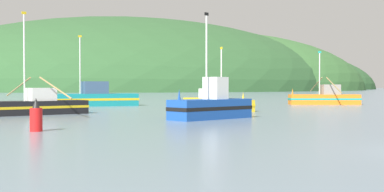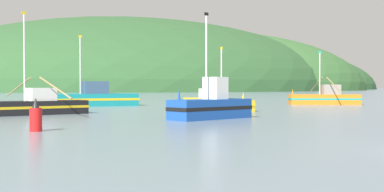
# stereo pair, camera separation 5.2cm
# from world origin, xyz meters

# --- Properties ---
(hill_far_right) EXTENTS (179.95, 143.96, 58.88)m
(hill_far_right) POSITION_xyz_m (16.03, 209.16, 0.00)
(hill_far_right) COLOR #2D562D
(hill_far_right) RESTS_ON ground
(hill_mid_left) EXTENTS (120.83, 96.66, 40.82)m
(hill_mid_left) POSITION_xyz_m (90.00, 243.32, 0.00)
(hill_mid_left) COLOR #2D562D
(hill_mid_left) RESTS_ON ground
(hill_mid_right) EXTENTS (136.76, 109.40, 49.69)m
(hill_mid_right) POSITION_xyz_m (52.80, 208.02, 0.00)
(hill_mid_right) COLOR #386633
(hill_mid_right) RESTS_ON ground
(fishing_boat_yellow) EXTENTS (3.84, 10.77, 5.69)m
(fishing_boat_yellow) POSITION_xyz_m (1.78, 32.45, 0.66)
(fishing_boat_yellow) COLOR gold
(fishing_boat_yellow) RESTS_ON ground
(fishing_boat_black) EXTENTS (8.14, 12.30, 7.77)m
(fishing_boat_black) POSITION_xyz_m (-14.02, 27.57, 0.70)
(fishing_boat_black) COLOR black
(fishing_boat_black) RESTS_ON ground
(fishing_boat_orange) EXTENTS (8.30, 14.13, 6.14)m
(fishing_boat_orange) POSITION_xyz_m (17.62, 41.05, 0.77)
(fishing_boat_orange) COLOR orange
(fishing_boat_orange) RESTS_ON ground
(fishing_boat_teal) EXTENTS (10.71, 4.15, 7.49)m
(fishing_boat_teal) POSITION_xyz_m (-8.99, 43.08, 0.87)
(fishing_boat_teal) COLOR #147F84
(fishing_boat_teal) RESTS_ON ground
(fishing_boat_blue) EXTENTS (6.42, 4.76, 7.05)m
(fishing_boat_blue) POSITION_xyz_m (-2.53, 19.40, 0.83)
(fishing_boat_blue) COLOR #19479E
(fishing_boat_blue) RESTS_ON ground
(channel_buoy) EXTENTS (0.61, 0.61, 1.65)m
(channel_buoy) POSITION_xyz_m (-13.57, 12.34, 0.68)
(channel_buoy) COLOR red
(channel_buoy) RESTS_ON ground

